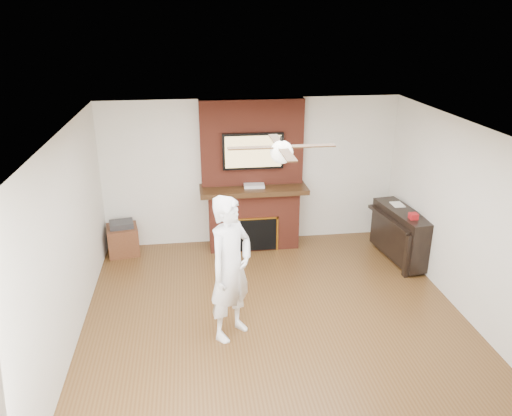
{
  "coord_description": "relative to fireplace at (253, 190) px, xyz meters",
  "views": [
    {
      "loc": [
        -1.01,
        -5.32,
        3.75
      ],
      "look_at": [
        -0.17,
        0.9,
        1.31
      ],
      "focal_mm": 35.0,
      "sensor_mm": 36.0,
      "label": 1
    }
  ],
  "objects": [
    {
      "name": "candle_green_extra",
      "position": [
        -0.27,
        -0.2,
        -0.95
      ],
      "size": [
        0.08,
        0.08,
        0.09
      ],
      "primitive_type": "cylinder",
      "color": "#327E46",
      "rests_on": "ground"
    },
    {
      "name": "side_table",
      "position": [
        -2.2,
        -0.07,
        -0.73
      ],
      "size": [
        0.57,
        0.57,
        0.57
      ],
      "rotation": [
        0.0,
        0.0,
        0.17
      ],
      "color": "#4F2816",
      "rests_on": "ground"
    },
    {
      "name": "candle_blue",
      "position": [
        0.26,
        -0.24,
        -0.95
      ],
      "size": [
        0.05,
        0.05,
        0.08
      ],
      "primitive_type": "cylinder",
      "color": "#34429D",
      "rests_on": "ground"
    },
    {
      "name": "ceiling_fan",
      "position": [
        -0.0,
        -2.55,
        1.34
      ],
      "size": [
        1.21,
        1.21,
        0.31
      ],
      "color": "black",
      "rests_on": "room_shell"
    },
    {
      "name": "candle_orange",
      "position": [
        -0.05,
        -0.24,
        -0.93
      ],
      "size": [
        0.06,
        0.06,
        0.14
      ],
      "primitive_type": "cylinder",
      "color": "gold",
      "rests_on": "ground"
    },
    {
      "name": "room_shell",
      "position": [
        0.0,
        -2.55,
        0.25
      ],
      "size": [
        5.36,
        5.86,
        2.86
      ],
      "color": "#4C3016",
      "rests_on": "ground"
    },
    {
      "name": "fireplace",
      "position": [
        0.0,
        0.0,
        0.0
      ],
      "size": [
        1.78,
        0.64,
        2.5
      ],
      "color": "maroon",
      "rests_on": "ground"
    },
    {
      "name": "candle_cream",
      "position": [
        0.07,
        -0.19,
        -0.95
      ],
      "size": [
        0.08,
        0.08,
        0.1
      ],
      "primitive_type": "cylinder",
      "color": "beige",
      "rests_on": "ground"
    },
    {
      "name": "tv",
      "position": [
        0.0,
        -0.05,
        0.68
      ],
      "size": [
        1.0,
        0.08,
        0.6
      ],
      "color": "black",
      "rests_on": "fireplace"
    },
    {
      "name": "cable_box",
      "position": [
        0.01,
        -0.1,
        0.11
      ],
      "size": [
        0.35,
        0.21,
        0.05
      ],
      "primitive_type": "cube",
      "rotation": [
        0.0,
        0.0,
        -0.05
      ],
      "color": "silver",
      "rests_on": "fireplace"
    },
    {
      "name": "piano",
      "position": [
        2.29,
        -0.9,
        -0.54
      ],
      "size": [
        0.64,
        1.34,
        0.94
      ],
      "rotation": [
        0.0,
        0.0,
        0.13
      ],
      "color": "black",
      "rests_on": "ground"
    },
    {
      "name": "person",
      "position": [
        -0.6,
        -2.58,
        -0.08
      ],
      "size": [
        0.79,
        0.79,
        1.83
      ],
      "primitive_type": "imported",
      "rotation": [
        0.0,
        0.0,
        0.78
      ],
      "color": "white",
      "rests_on": "ground"
    },
    {
      "name": "candle_green",
      "position": [
        0.04,
        -0.2,
        -0.95
      ],
      "size": [
        0.08,
        0.08,
        0.09
      ],
      "primitive_type": "cylinder",
      "color": "#4E8635",
      "rests_on": "ground"
    }
  ]
}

